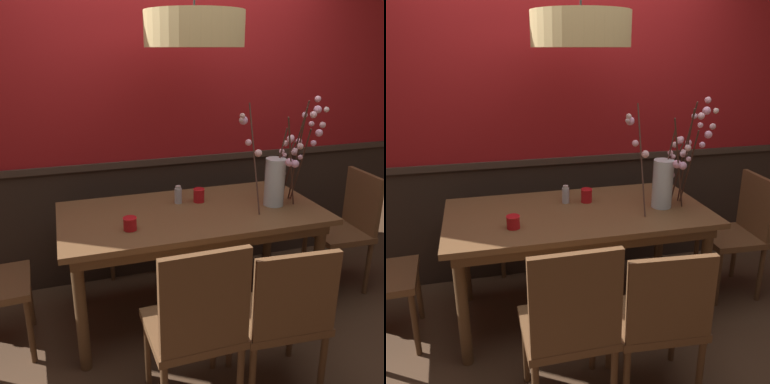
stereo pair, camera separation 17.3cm
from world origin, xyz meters
The scene contains 13 objects.
ground_plane centered at (0.00, 0.00, 0.00)m, with size 24.00×24.00×0.00m, color #4C3321.
back_wall centered at (0.00, 0.70, 1.40)m, with size 4.37×0.14×2.82m.
dining_table centered at (0.00, 0.00, 0.69)m, with size 1.72×0.88×0.78m.
chair_far_side_left centered at (-0.28, 0.85, 0.54)m, with size 0.46×0.41×0.95m.
chair_near_side_right centered at (0.21, -0.86, 0.51)m, with size 0.48×0.45×0.90m.
chair_far_side_right centered at (0.28, 0.87, 0.52)m, with size 0.44×0.45×0.93m.
chair_near_side_left centered at (-0.25, -0.85, 0.54)m, with size 0.45×0.44×0.98m.
chair_head_east_end centered at (1.25, -0.01, 0.52)m, with size 0.42×0.43×0.92m.
vase_with_blossoms centered at (0.59, -0.07, 1.01)m, with size 0.61×0.33×0.73m.
candle_holder_nearer_center centered at (0.10, 0.14, 0.83)m, with size 0.08×0.08×0.10m.
candle_holder_nearer_edge centered at (-0.44, -0.19, 0.82)m, with size 0.08×0.08×0.08m.
condiment_bottle centered at (-0.05, 0.17, 0.84)m, with size 0.05×0.05×0.12m.
pendant_lamp centered at (0.03, 0.04, 1.91)m, with size 0.59×0.59×1.01m.
Camera 1 is at (-0.79, -2.46, 1.80)m, focal length 39.09 mm.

